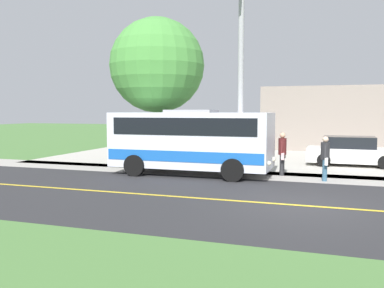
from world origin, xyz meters
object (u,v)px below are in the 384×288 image
street_light_pole (240,62)px  shuttle_bus_front (192,139)px  pedestrian_waiting (282,152)px  parked_car_near (352,152)px  pedestrian_with_bags (325,157)px  tree_curbside (157,66)px

street_light_pole → shuttle_bus_front: bearing=-81.0°
pedestrian_waiting → parked_car_near: (-4.21, 2.95, -0.29)m
street_light_pole → parked_car_near: (-4.85, 4.66, -4.07)m
shuttle_bus_front → street_light_pole: (-0.32, 2.03, 3.23)m
shuttle_bus_front → pedestrian_with_bags: 5.50m
shuttle_bus_front → tree_curbside: tree_curbside is taller
pedestrian_with_bags → street_light_pole: (-0.23, -3.44, 3.82)m
parked_car_near → tree_curbside: tree_curbside is taller
pedestrian_waiting → tree_curbside: 7.90m
pedestrian_waiting → street_light_pole: 4.19m
parked_car_near → tree_curbside: bearing=-76.2°
tree_curbside → parked_car_near: bearing=103.8°
pedestrian_waiting → shuttle_bus_front: bearing=-75.6°
tree_curbside → street_light_pole: bearing=62.5°
pedestrian_with_bags → pedestrian_waiting: size_ratio=0.96×
parked_car_near → pedestrian_waiting: bearing=-35.0°
pedestrian_with_bags → pedestrian_waiting: (-0.87, -1.74, 0.05)m
pedestrian_waiting → parked_car_near: 5.15m
shuttle_bus_front → pedestrian_waiting: size_ratio=3.79×
parked_car_near → pedestrian_with_bags: bearing=-13.5°
shuttle_bus_front → parked_car_near: size_ratio=1.56×
street_light_pole → parked_car_near: 7.86m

